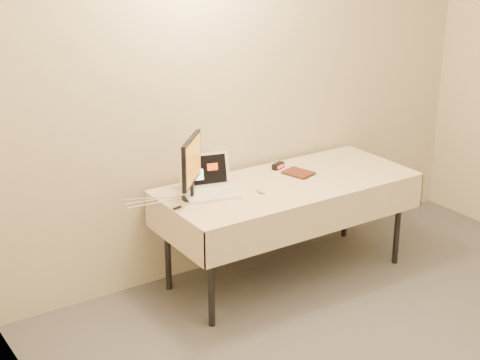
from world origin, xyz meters
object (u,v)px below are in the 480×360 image
laptop (208,184)px  book (292,163)px  monitor (192,163)px  table (288,190)px

laptop → book: laptop is taller
laptop → monitor: size_ratio=0.99×
laptop → book: (0.66, -0.08, 0.04)m
monitor → book: 0.82m
laptop → monitor: 0.25m
table → monitor: size_ratio=4.38×
laptop → book: 0.66m
table → laptop: laptop is taller
laptop → book: bearing=7.6°
table → book: bearing=37.1°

